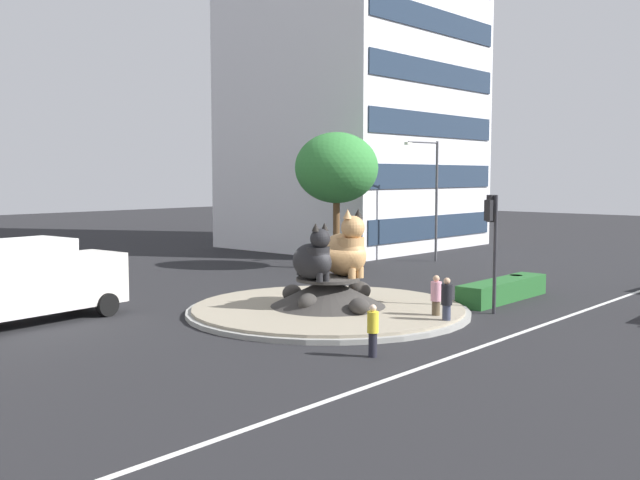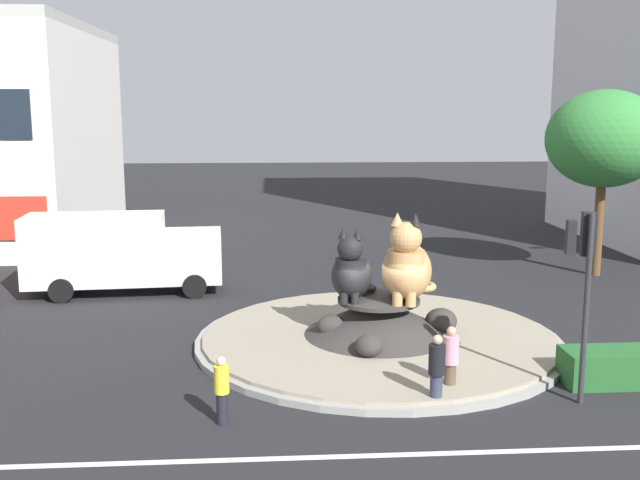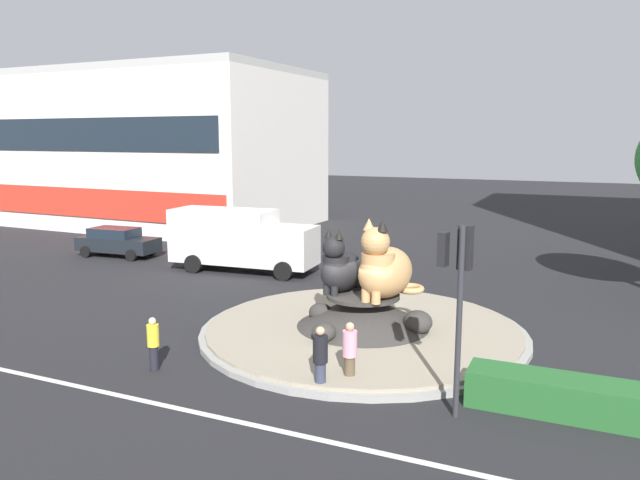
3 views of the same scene
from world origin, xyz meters
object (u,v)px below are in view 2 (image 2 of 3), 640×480
object	(u,v)px
delivery_box_truck	(119,251)
pedestrian_pink_shirt	(451,359)
broadleaf_tree_behind_island	(604,139)
pedestrian_black_shirt	(437,370)
pedestrian_yellow_shirt	(222,389)
cat_statue_calico	(407,267)
cat_statue_black	(352,272)
traffic_light_mast	(584,264)

from	to	relation	value
delivery_box_truck	pedestrian_pink_shirt	bearing A→B (deg)	-51.47
broadleaf_tree_behind_island	pedestrian_black_shirt	world-z (taller)	broadleaf_tree_behind_island
pedestrian_black_shirt	pedestrian_yellow_shirt	distance (m)	5.03
pedestrian_yellow_shirt	cat_statue_calico	bearing A→B (deg)	-55.43
cat_statue_black	delivery_box_truck	size ratio (longest dim) A/B	0.31
pedestrian_pink_shirt	delivery_box_truck	world-z (taller)	delivery_box_truck
traffic_light_mast	broadleaf_tree_behind_island	xyz separation A→B (m)	(6.56, 13.49, 2.40)
traffic_light_mast	pedestrian_yellow_shirt	size ratio (longest dim) A/B	2.93
pedestrian_yellow_shirt	pedestrian_pink_shirt	bearing A→B (deg)	-87.86
pedestrian_black_shirt	cat_statue_calico	bearing A→B (deg)	38.78
broadleaf_tree_behind_island	traffic_light_mast	bearing A→B (deg)	-115.94
broadleaf_tree_behind_island	pedestrian_pink_shirt	xyz separation A→B (m)	(-9.52, -12.88, -4.88)
pedestrian_black_shirt	delivery_box_truck	world-z (taller)	delivery_box_truck
pedestrian_black_shirt	delivery_box_truck	size ratio (longest dim) A/B	0.24
pedestrian_black_shirt	broadleaf_tree_behind_island	bearing A→B (deg)	4.16
cat_statue_black	pedestrian_black_shirt	size ratio (longest dim) A/B	1.28
broadleaf_tree_behind_island	pedestrian_black_shirt	xyz separation A→B (m)	(-10.04, -13.65, -4.86)
cat_statue_calico	pedestrian_pink_shirt	bearing A→B (deg)	20.03
cat_statue_calico	pedestrian_yellow_shirt	xyz separation A→B (m)	(-5.14, -5.33, -1.56)
delivery_box_truck	cat_statue_black	bearing A→B (deg)	-43.94
traffic_light_mast	pedestrian_black_shirt	world-z (taller)	traffic_light_mast
cat_statue_calico	delivery_box_truck	size ratio (longest dim) A/B	0.36
cat_statue_black	pedestrian_pink_shirt	distance (m)	4.84
delivery_box_truck	pedestrian_black_shirt	bearing A→B (deg)	-54.88
cat_statue_calico	pedestrian_pink_shirt	size ratio (longest dim) A/B	1.53
cat_statue_black	pedestrian_black_shirt	bearing A→B (deg)	27.76
pedestrian_black_shirt	pedestrian_yellow_shirt	xyz separation A→B (m)	(-5.00, -0.56, -0.12)
cat_statue_black	cat_statue_calico	world-z (taller)	cat_statue_calico
cat_statue_calico	delivery_box_truck	xyz separation A→B (m)	(-9.85, 7.05, -0.74)
cat_statue_black	cat_statue_calico	xyz separation A→B (m)	(1.62, -0.23, 0.18)
traffic_light_mast	pedestrian_pink_shirt	bearing A→B (deg)	87.81
pedestrian_pink_shirt	traffic_light_mast	bearing A→B (deg)	-39.58
broadleaf_tree_behind_island	delivery_box_truck	distance (m)	20.26
broadleaf_tree_behind_island	delivery_box_truck	world-z (taller)	broadleaf_tree_behind_island
cat_statue_calico	pedestrian_black_shirt	world-z (taller)	cat_statue_calico
cat_statue_calico	cat_statue_black	bearing A→B (deg)	-83.34
cat_statue_calico	broadleaf_tree_behind_island	xyz separation A→B (m)	(9.90, 8.88, 3.42)
traffic_light_mast	delivery_box_truck	size ratio (longest dim) A/B	0.62
broadleaf_tree_behind_island	pedestrian_pink_shirt	bearing A→B (deg)	-126.47
broadleaf_tree_behind_island	pedestrian_pink_shirt	size ratio (longest dim) A/B	4.46
traffic_light_mast	delivery_box_truck	distance (m)	17.68
cat_statue_black	traffic_light_mast	size ratio (longest dim) A/B	0.50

